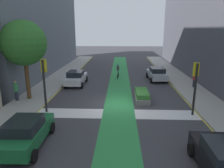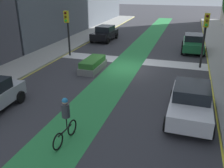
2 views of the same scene
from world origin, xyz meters
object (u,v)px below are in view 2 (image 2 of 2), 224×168
(traffic_signal_near_right, at_px, (67,25))
(car_white_left_far, at_px, (191,102))
(median_planter, at_px, (93,65))
(car_black_right_near, at_px, (105,33))
(traffic_signal_near_left, at_px, (205,30))
(cyclist_in_lane, at_px, (65,119))
(car_green_left_near, at_px, (193,43))

(traffic_signal_near_right, xyz_separation_m, car_white_left_far, (-10.25, 8.02, -1.88))
(traffic_signal_near_right, xyz_separation_m, median_planter, (-3.40, 2.98, -2.28))
(traffic_signal_near_right, distance_m, median_planter, 5.07)
(car_white_left_far, height_order, car_black_right_near, same)
(traffic_signal_near_left, bearing_deg, car_black_right_near, -35.15)
(cyclist_in_lane, bearing_deg, car_white_left_far, -143.62)
(median_planter, bearing_deg, car_white_left_far, 143.68)
(traffic_signal_near_left, height_order, cyclist_in_lane, traffic_signal_near_left)
(traffic_signal_near_right, height_order, traffic_signal_near_left, traffic_signal_near_left)
(car_green_left_near, height_order, cyclist_in_lane, cyclist_in_lane)
(traffic_signal_near_right, relative_size, cyclist_in_lane, 2.05)
(traffic_signal_near_right, bearing_deg, car_green_left_near, -155.11)
(traffic_signal_near_right, bearing_deg, median_planter, 138.75)
(car_green_left_near, distance_m, car_black_right_near, 9.58)
(median_planter, bearing_deg, cyclist_in_lane, 104.65)
(traffic_signal_near_left, distance_m, car_white_left_far, 8.16)
(traffic_signal_near_left, height_order, car_white_left_far, traffic_signal_near_left)
(traffic_signal_near_right, relative_size, car_white_left_far, 0.90)
(car_black_right_near, distance_m, cyclist_in_lane, 18.89)
(car_white_left_far, distance_m, median_planter, 8.51)
(traffic_signal_near_left, relative_size, cyclist_in_lane, 2.14)
(traffic_signal_near_right, relative_size, car_black_right_near, 0.89)
(car_green_left_near, height_order, median_planter, car_green_left_near)
(traffic_signal_near_left, bearing_deg, car_green_left_near, -82.99)
(car_green_left_near, xyz_separation_m, car_black_right_near, (9.34, -2.10, 0.00))
(car_white_left_far, distance_m, cyclist_in_lane, 5.77)
(traffic_signal_near_right, distance_m, traffic_signal_near_left, 10.88)
(traffic_signal_near_left, bearing_deg, cyclist_in_lane, 65.00)
(traffic_signal_near_right, distance_m, car_white_left_far, 13.15)
(car_black_right_near, bearing_deg, car_white_left_far, 122.04)
(traffic_signal_near_left, xyz_separation_m, median_planter, (7.48, 2.85, -2.39))
(car_white_left_far, relative_size, car_black_right_near, 0.99)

